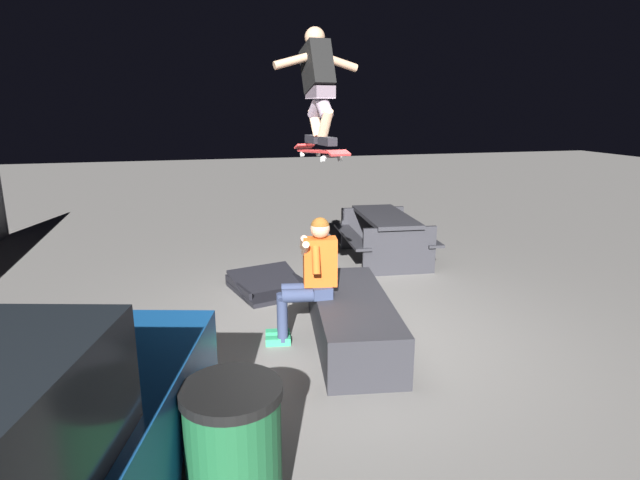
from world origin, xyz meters
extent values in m
plane|color=slate|center=(0.00, 0.00, 0.00)|extent=(40.00, 40.00, 0.00)
cube|color=#28282D|center=(-0.12, -0.02, 0.25)|extent=(2.14, 1.05, 0.50)
cube|color=#2D3856|center=(0.04, 0.28, 0.56)|extent=(0.32, 0.20, 0.12)
cube|color=#D15119|center=(0.04, 0.28, 0.87)|extent=(0.25, 0.37, 0.50)
sphere|color=tan|center=(0.04, 0.28, 1.22)|extent=(0.20, 0.20, 0.20)
sphere|color=brown|center=(0.04, 0.28, 1.24)|extent=(0.19, 0.19, 0.19)
cylinder|color=#D15119|center=(-0.15, 0.37, 0.94)|extent=(0.20, 0.11, 0.29)
cylinder|color=tan|center=(-0.06, 0.46, 1.04)|extent=(0.24, 0.10, 0.19)
cylinder|color=#D15119|center=(0.24, 0.31, 0.94)|extent=(0.20, 0.11, 0.29)
cylinder|color=tan|center=(0.18, 0.42, 1.04)|extent=(0.24, 0.10, 0.19)
cylinder|color=#2D3856|center=(-0.02, 0.49, 0.54)|extent=(0.20, 0.42, 0.14)
cylinder|color=#2D3856|center=(0.01, 0.69, 0.27)|extent=(0.11, 0.11, 0.46)
cube|color=#2D9E66|center=(0.01, 0.74, 0.04)|extent=(0.14, 0.27, 0.08)
cylinder|color=#2D3856|center=(0.15, 0.47, 0.54)|extent=(0.20, 0.42, 0.14)
cylinder|color=#2D3856|center=(0.18, 0.67, 0.27)|extent=(0.11, 0.11, 0.46)
cube|color=#2D9E66|center=(0.19, 0.71, 0.04)|extent=(0.14, 0.27, 0.08)
cube|color=#B72D2D|center=(0.18, 0.24, 1.98)|extent=(0.82, 0.31, 0.06)
cube|color=#B72D2D|center=(0.63, 0.30, 2.00)|extent=(0.15, 0.21, 0.06)
cube|color=#B72D2D|center=(-0.26, 0.18, 2.00)|extent=(0.15, 0.21, 0.05)
cube|color=#99999E|center=(0.46, 0.28, 1.95)|extent=(0.08, 0.17, 0.03)
cylinder|color=white|center=(0.45, 0.37, 1.93)|extent=(0.06, 0.04, 0.05)
cylinder|color=white|center=(0.47, 0.19, 1.93)|extent=(0.06, 0.04, 0.05)
cube|color=#99999E|center=(-0.09, 0.20, 1.95)|extent=(0.08, 0.17, 0.03)
cylinder|color=white|center=(-0.11, 0.29, 1.93)|extent=(0.06, 0.04, 0.05)
cylinder|color=white|center=(-0.08, 0.11, 1.93)|extent=(0.06, 0.04, 0.05)
cube|color=black|center=(0.36, 0.27, 2.09)|extent=(0.27, 0.13, 0.08)
cube|color=black|center=(0.01, 0.22, 2.09)|extent=(0.27, 0.13, 0.08)
cylinder|color=tan|center=(0.31, 0.26, 2.25)|extent=(0.25, 0.13, 0.31)
cylinder|color=slate|center=(0.24, 0.25, 2.45)|extent=(0.35, 0.17, 0.33)
cylinder|color=tan|center=(0.06, 0.23, 2.25)|extent=(0.25, 0.13, 0.31)
cylinder|color=slate|center=(0.13, 0.24, 2.45)|extent=(0.35, 0.17, 0.33)
cube|color=slate|center=(0.18, 0.24, 2.55)|extent=(0.32, 0.24, 0.12)
cube|color=black|center=(0.26, 0.25, 2.79)|extent=(0.48, 0.28, 0.52)
sphere|color=tan|center=(0.32, 0.26, 3.07)|extent=(0.20, 0.20, 0.20)
cylinder|color=tan|center=(0.25, 0.47, 2.85)|extent=(0.14, 0.45, 0.19)
cylinder|color=tan|center=(0.31, 0.04, 2.85)|extent=(0.14, 0.45, 0.19)
cube|color=black|center=(1.64, 0.56, 0.03)|extent=(1.19, 1.12, 0.06)
cube|color=black|center=(1.64, 0.56, 0.08)|extent=(1.15, 1.11, 0.31)
cube|color=black|center=(1.64, 0.99, 0.07)|extent=(0.87, 0.27, 0.14)
cube|color=black|center=(1.64, 0.13, 0.07)|extent=(0.87, 0.27, 0.14)
cube|color=#28282D|center=(2.64, -1.45, 0.72)|extent=(1.76, 0.85, 0.06)
cube|color=#28282D|center=(2.69, -0.91, 0.42)|extent=(1.71, 0.39, 0.04)
cube|color=#28282D|center=(2.59, -2.00, 0.42)|extent=(1.71, 0.39, 0.04)
cube|color=#28282D|center=(3.40, -1.52, 0.36)|extent=(0.16, 1.10, 0.72)
cube|color=#28282D|center=(1.87, -1.39, 0.36)|extent=(0.16, 1.10, 0.72)
cylinder|color=#19512D|center=(-2.32, 1.39, 0.43)|extent=(0.55, 0.55, 0.86)
cylinder|color=black|center=(-2.32, 1.39, 0.89)|extent=(0.57, 0.57, 0.06)
cylinder|color=slate|center=(6.00, 5.00, 0.61)|extent=(0.05, 0.05, 1.22)
cylinder|color=black|center=(-2.09, 1.62, 0.30)|extent=(0.64, 0.37, 0.60)
camera|label=1|loc=(-4.91, 1.55, 2.42)|focal=29.07mm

